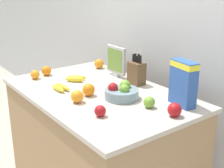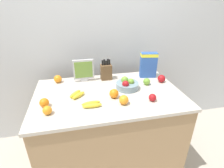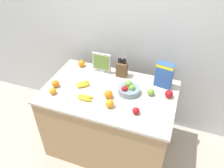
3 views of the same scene
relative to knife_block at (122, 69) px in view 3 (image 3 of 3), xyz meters
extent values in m
plane|color=#B2A899|center=(-0.04, -0.32, -0.99)|extent=(14.00, 14.00, 0.00)
cube|color=silver|center=(-0.04, 0.34, 0.31)|extent=(9.00, 0.06, 2.60)
cube|color=tan|center=(-0.04, -0.32, -0.56)|extent=(1.40, 0.87, 0.87)
cube|color=beige|center=(-0.04, -0.32, -0.11)|extent=(1.43, 0.90, 0.03)
cube|color=brown|center=(0.00, 0.00, -0.01)|extent=(0.12, 0.09, 0.17)
cylinder|color=black|center=(-0.04, 0.00, 0.11)|extent=(0.02, 0.02, 0.06)
cube|color=silver|center=(-0.04, 0.00, 0.15)|extent=(0.01, 0.00, 0.03)
cylinder|color=black|center=(-0.02, 0.00, 0.11)|extent=(0.02, 0.02, 0.06)
cube|color=silver|center=(-0.02, 0.00, 0.16)|extent=(0.01, 0.00, 0.04)
cylinder|color=black|center=(0.00, 0.00, 0.10)|extent=(0.02, 0.02, 0.05)
cube|color=silver|center=(0.00, 0.00, 0.14)|extent=(0.01, 0.00, 0.02)
cylinder|color=black|center=(0.02, 0.00, 0.11)|extent=(0.02, 0.02, 0.07)
cube|color=silver|center=(0.02, 0.00, 0.17)|extent=(0.01, 0.00, 0.04)
cylinder|color=black|center=(0.04, 0.00, 0.11)|extent=(0.02, 0.02, 0.06)
cube|color=silver|center=(0.04, 0.00, 0.16)|extent=(0.01, 0.00, 0.04)
cube|color=#B7B7BC|center=(-0.25, -0.01, -0.08)|extent=(0.08, 0.03, 0.03)
cube|color=#B7B7BC|center=(-0.25, -0.01, 0.05)|extent=(0.22, 0.02, 0.22)
cube|color=olive|center=(-0.25, -0.02, 0.05)|extent=(0.19, 0.00, 0.18)
cube|color=#2D56A8|center=(0.49, -0.04, 0.05)|extent=(0.19, 0.11, 0.29)
cube|color=yellow|center=(0.49, -0.04, 0.17)|extent=(0.20, 0.11, 0.04)
cylinder|color=gray|center=(0.17, -0.28, -0.06)|extent=(0.23, 0.23, 0.06)
sphere|color=#6B9E33|center=(0.20, -0.28, -0.02)|extent=(0.07, 0.07, 0.07)
sphere|color=#6B9E33|center=(0.15, -0.23, -0.01)|extent=(0.08, 0.08, 0.08)
sphere|color=#A31419|center=(0.13, -0.32, -0.01)|extent=(0.07, 0.07, 0.07)
ellipsoid|color=yellow|center=(-0.22, -0.55, -0.07)|extent=(0.17, 0.04, 0.04)
ellipsoid|color=yellow|center=(-0.23, -0.51, -0.07)|extent=(0.17, 0.06, 0.04)
ellipsoid|color=yellow|center=(-0.33, -0.35, -0.07)|extent=(0.14, 0.13, 0.04)
ellipsoid|color=yellow|center=(-0.36, -0.32, -0.07)|extent=(0.13, 0.14, 0.04)
sphere|color=#A31419|center=(0.58, -0.21, -0.05)|extent=(0.08, 0.08, 0.08)
sphere|color=#6B9E33|center=(0.40, -0.24, -0.05)|extent=(0.07, 0.07, 0.07)
sphere|color=#A31419|center=(0.32, -0.56, -0.06)|extent=(0.07, 0.07, 0.07)
sphere|color=orange|center=(-0.01, -0.43, -0.05)|extent=(0.09, 0.09, 0.09)
sphere|color=orange|center=(0.05, -0.55, -0.05)|extent=(0.08, 0.08, 0.08)
sphere|color=orange|center=(-0.62, -0.45, -0.05)|extent=(0.08, 0.08, 0.08)
sphere|color=orange|center=(-0.58, -0.57, -0.06)|extent=(0.07, 0.07, 0.07)
sphere|color=orange|center=(-0.53, 0.02, -0.05)|extent=(0.08, 0.08, 0.08)
camera|label=1|loc=(1.70, -1.50, 0.68)|focal=50.00mm
camera|label=2|loc=(-0.32, -1.80, 0.75)|focal=28.00mm
camera|label=3|loc=(0.61, -2.03, 1.40)|focal=35.00mm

